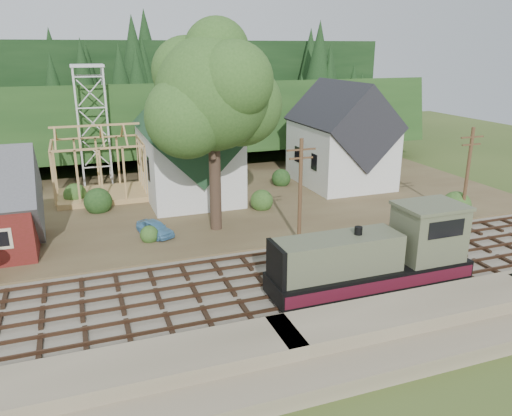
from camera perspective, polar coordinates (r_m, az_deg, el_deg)
name	(u,v)px	position (r m, az deg, el deg)	size (l,w,h in m)	color
ground	(229,290)	(30.62, -3.08, -9.39)	(140.00, 140.00, 0.00)	#384C1E
embankment	(284,372)	(23.80, 3.24, -18.24)	(64.00, 5.00, 1.60)	#7F7259
railroad_bed	(229,289)	(30.59, -3.08, -9.26)	(64.00, 11.00, 0.16)	#726B5B
village_flat	(172,204)	(46.87, -9.55, 0.42)	(64.00, 26.00, 0.30)	brown
hillside	(139,156)	(69.96, -13.27, 5.85)	(70.00, 28.00, 8.00)	#1E3F19
ridge	(126,137)	(85.61, -14.64, 7.88)	(80.00, 20.00, 12.00)	black
church	(187,146)	(47.63, -7.86, 7.02)	(8.40, 15.17, 13.00)	silver
farmhouse	(341,140)	(52.74, 9.70, 7.63)	(8.40, 10.80, 10.60)	silver
timber_frame	(99,167)	(49.32, -17.49, 4.46)	(8.20, 6.20, 6.99)	tan
lattice_tower	(89,89)	(54.27, -18.54, 12.78)	(3.20, 3.20, 12.12)	silver
big_tree	(215,102)	(37.71, -4.72, 12.04)	(10.90, 8.40, 14.70)	#38281E
telegraph_pole_near	(300,190)	(35.96, 5.07, 2.04)	(2.20, 0.28, 8.00)	#4C331E
telegraph_pole_far	(467,173)	(44.28, 23.02, 3.69)	(2.20, 0.28, 8.00)	#4C331E
locomotive	(379,257)	(30.56, 13.84, -5.47)	(12.38, 3.10, 4.94)	black
car_blue	(155,228)	(38.78, -11.46, -2.26)	(1.42, 3.53, 1.20)	#62A3D2
car_red	(362,180)	(53.02, 12.04, 3.18)	(2.07, 4.49, 1.25)	red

